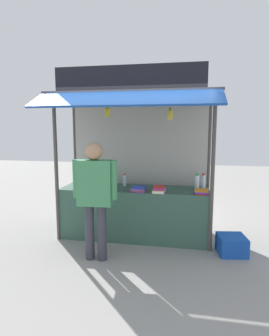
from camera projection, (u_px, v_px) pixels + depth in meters
The scene contains 15 objects.
ground_plane at pixel (134, 236), 4.93m from camera, with size 20.00×20.00×0.00m, color gray.
stall_counter at pixel (134, 213), 4.87m from camera, with size 2.51×0.71×0.87m, color #385B4C.
stall_structure at pixel (136, 139), 4.81m from camera, with size 2.71×1.56×2.79m.
water_bottle_center at pixel (76, 177), 5.00m from camera, with size 0.09×0.09×0.32m.
water_bottle_mid_right at pixel (124, 180), 4.98m from camera, with size 0.06×0.06×0.22m.
water_bottle_front_right at pixel (203, 181), 4.83m from camera, with size 0.07×0.07×0.25m.
water_bottle_back_left at pixel (197, 182), 4.70m from camera, with size 0.08×0.08×0.27m.
magazine_stack_front_left at pixel (202, 192), 4.42m from camera, with size 0.24×0.28×0.06m.
magazine_stack_far_left at pixel (106, 188), 4.72m from camera, with size 0.25×0.29×0.05m.
magazine_stack_left at pixel (159, 189), 4.52m from camera, with size 0.21×0.32×0.09m.
magazine_stack_back_right at pixel (139, 189), 4.59m from camera, with size 0.27×0.30×0.07m.
banana_bunch_rightmost at pixel (107, 112), 4.25m from camera, with size 0.10×0.10×0.26m.
banana_bunch_inner_right at pixel (170, 115), 4.09m from camera, with size 0.10×0.10×0.31m.
vendor_person at pixel (95, 191), 3.94m from camera, with size 0.64×0.24×1.69m.
plastic_crate at pixel (232, 245), 4.24m from camera, with size 0.40×0.40×0.28m, color #194CB2.
Camera 1 is at (0.87, -4.63, 1.90)m, focal length 30.04 mm.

